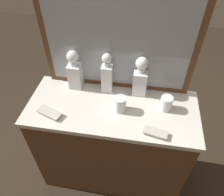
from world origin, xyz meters
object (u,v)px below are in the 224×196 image
crystal_decanter_center (107,76)px  silver_brush_front (155,133)px  crystal_decanter_rear (75,73)px  silver_brush_rear (50,113)px  crystal_tumbler_center (166,104)px  crystal_tumbler_rear (120,105)px  crystal_decanter_left (140,79)px

crystal_decanter_center → silver_brush_front: 0.48m
crystal_decanter_rear → silver_brush_rear: (-0.09, -0.28, -0.10)m
crystal_decanter_rear → silver_brush_rear: size_ratio=1.69×
crystal_decanter_rear → silver_brush_front: (0.55, -0.33, -0.10)m
silver_brush_front → silver_brush_rear: 0.64m
silver_brush_rear → silver_brush_front: bearing=-4.2°
crystal_tumbler_center → silver_brush_front: (-0.06, -0.21, -0.03)m
silver_brush_rear → crystal_decanter_center: bearing=42.5°
crystal_decanter_rear → crystal_tumbler_rear: size_ratio=2.78×
crystal_tumbler_center → crystal_tumbler_rear: crystal_tumbler_rear is taller
silver_brush_front → crystal_tumbler_rear: bearing=145.3°
crystal_tumbler_rear → silver_brush_front: crystal_tumbler_rear is taller
silver_brush_front → silver_brush_rear: size_ratio=0.85×
silver_brush_rear → crystal_tumbler_center: bearing=13.4°
crystal_decanter_left → crystal_tumbler_center: bearing=-35.7°
crystal_tumbler_rear → crystal_decanter_rear: bearing=151.6°
silver_brush_front → crystal_decanter_left: bearing=109.3°
crystal_decanter_rear → silver_brush_front: bearing=-31.0°
crystal_decanter_left → crystal_decanter_rear: crystal_decanter_rear is taller
crystal_decanter_center → crystal_decanter_left: bearing=2.2°
crystal_decanter_left → crystal_decanter_center: 0.22m
crystal_tumbler_center → crystal_decanter_center: bearing=163.3°
crystal_decanter_center → silver_brush_rear: bearing=-137.5°
crystal_tumbler_center → silver_brush_rear: (-0.70, -0.17, -0.03)m
crystal_decanter_left → crystal_decanter_center: size_ratio=0.97×
crystal_decanter_left → silver_brush_front: size_ratio=1.95×
crystal_decanter_rear → crystal_tumbler_center: (0.61, -0.12, -0.07)m
silver_brush_front → silver_brush_rear: bearing=175.8°
crystal_decanter_left → silver_brush_front: (0.12, -0.34, -0.10)m
crystal_decanter_center → crystal_tumbler_rear: bearing=-57.9°
crystal_decanter_rear → crystal_decanter_center: crystal_decanter_center is taller
crystal_decanter_left → crystal_tumbler_center: crystal_decanter_left is taller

